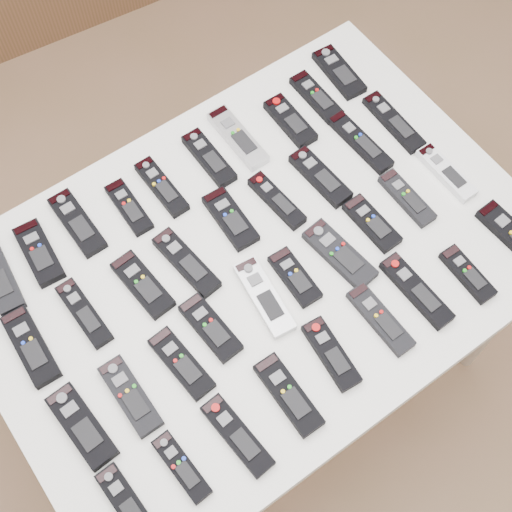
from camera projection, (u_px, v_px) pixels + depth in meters
ground at (290, 347)px, 2.33m from camera, size 4.00×4.00×0.00m
table at (256, 271)px, 1.65m from camera, size 1.25×0.88×0.78m
remote_1 at (39, 253)px, 1.60m from camera, size 0.08×0.17×0.02m
remote_2 at (77, 223)px, 1.63m from camera, size 0.06×0.18×0.02m
remote_3 at (129, 207)px, 1.65m from camera, size 0.05×0.15×0.02m
remote_4 at (162, 187)px, 1.68m from camera, size 0.05×0.17×0.02m
remote_5 at (209, 158)px, 1.71m from camera, size 0.05×0.17×0.02m
remote_6 at (238, 138)px, 1.74m from camera, size 0.05×0.19×0.02m
remote_7 at (290, 121)px, 1.76m from camera, size 0.06×0.16×0.02m
remote_8 at (316, 97)px, 1.80m from camera, size 0.05×0.16×0.02m
remote_9 at (339, 72)px, 1.83m from camera, size 0.07×0.17×0.02m
remote_10 at (31, 347)px, 1.50m from camera, size 0.07×0.18×0.02m
remote_11 at (84, 313)px, 1.53m from camera, size 0.05×0.17×0.02m
remote_12 at (143, 285)px, 1.56m from camera, size 0.07×0.17×0.02m
remote_13 at (186, 263)px, 1.59m from camera, size 0.07×0.19×0.02m
remote_14 at (230, 219)px, 1.64m from camera, size 0.07×0.16×0.02m
remote_15 at (277, 201)px, 1.66m from camera, size 0.05×0.17×0.02m
remote_16 at (320, 177)px, 1.69m from camera, size 0.06×0.18×0.02m
remote_17 at (360, 142)px, 1.73m from camera, size 0.05×0.20×0.02m
remote_18 at (394, 122)px, 1.76m from camera, size 0.05×0.19×0.02m
remote_19 at (82, 426)px, 1.42m from camera, size 0.07×0.18×0.02m
remote_20 at (130, 396)px, 1.45m from camera, size 0.06×0.17×0.02m
remote_21 at (181, 363)px, 1.48m from camera, size 0.07×0.17×0.02m
remote_22 at (210, 328)px, 1.52m from camera, size 0.07×0.16×0.02m
remote_23 at (264, 297)px, 1.55m from camera, size 0.08×0.20×0.02m
remote_24 at (295, 277)px, 1.57m from camera, size 0.06×0.14×0.02m
remote_25 at (340, 254)px, 1.60m from camera, size 0.08×0.19×0.02m
remote_26 at (372, 223)px, 1.63m from camera, size 0.06×0.15×0.02m
remote_27 at (407, 198)px, 1.66m from camera, size 0.05×0.16×0.02m
remote_28 at (446, 173)px, 1.69m from camera, size 0.04×0.17×0.02m
remote_29 at (127, 504)px, 1.36m from camera, size 0.05×0.17×0.02m
remote_30 at (182, 467)px, 1.39m from camera, size 0.05×0.15×0.02m
remote_31 at (237, 435)px, 1.42m from camera, size 0.06×0.18×0.02m
remote_32 at (288, 395)px, 1.45m from camera, size 0.06×0.18×0.02m
remote_33 at (331, 354)px, 1.49m from camera, size 0.07×0.17×0.02m
remote_34 at (380, 319)px, 1.53m from camera, size 0.05×0.18×0.02m
remote_35 at (416, 291)px, 1.56m from camera, size 0.05×0.19×0.02m
remote_36 at (468, 274)px, 1.58m from camera, size 0.05×0.14×0.02m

